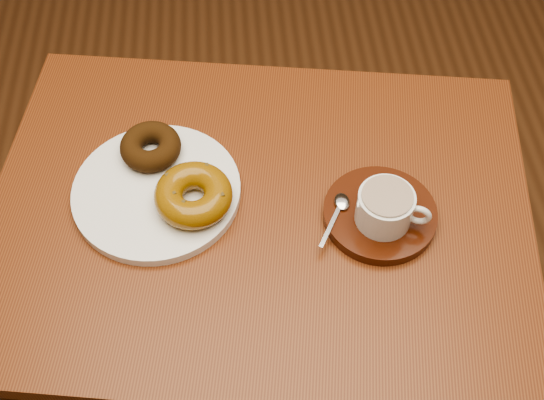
{
  "coord_description": "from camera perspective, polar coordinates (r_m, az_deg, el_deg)",
  "views": [
    {
      "loc": [
        -0.29,
        -0.84,
        1.61
      ],
      "look_at": [
        -0.24,
        -0.25,
        0.79
      ],
      "focal_mm": 45.0,
      "sensor_mm": 36.0,
      "label": 1
    }
  ],
  "objects": [
    {
      "name": "donut_caramel",
      "position": [
        1.0,
        -6.59,
        0.41
      ],
      "size": [
        0.12,
        0.12,
        0.04
      ],
      "rotation": [
        0.0,
        0.0,
        0.04
      ],
      "color": "#8A5B0F",
      "rests_on": "donut_plate"
    },
    {
      "name": "teaspoon",
      "position": [
        1.01,
        5.68,
        -0.54
      ],
      "size": [
        0.05,
        0.09,
        0.01
      ],
      "rotation": [
        0.0,
        0.0,
        -0.49
      ],
      "color": "silver",
      "rests_on": "saucer"
    },
    {
      "name": "donut_plate",
      "position": [
        1.05,
        -9.62,
        0.73
      ],
      "size": [
        0.31,
        0.31,
        0.02
      ],
      "primitive_type": "cylinder",
      "rotation": [
        0.0,
        0.0,
        -0.22
      ],
      "color": "white",
      "rests_on": "cafe_table"
    },
    {
      "name": "cafe_table",
      "position": [
        1.13,
        -1.01,
        -4.27
      ],
      "size": [
        0.91,
        0.74,
        0.77
      ],
      "rotation": [
        0.0,
        0.0,
        -0.16
      ],
      "color": "brown",
      "rests_on": "ground"
    },
    {
      "name": "donut_cinnamon",
      "position": [
        1.08,
        -10.12,
        4.42
      ],
      "size": [
        0.13,
        0.13,
        0.03
      ],
      "primitive_type": "torus",
      "rotation": [
        0.0,
        0.0,
        -0.45
      ],
      "color": "#371E0B",
      "rests_on": "donut_plate"
    },
    {
      "name": "saucer",
      "position": [
        1.02,
        9.0,
        -1.19
      ],
      "size": [
        0.21,
        0.21,
        0.02
      ],
      "primitive_type": "cylinder",
      "rotation": [
        0.0,
        0.0,
        -0.31
      ],
      "color": "#3B1508",
      "rests_on": "cafe_table"
    },
    {
      "name": "ground",
      "position": [
        1.84,
        7.06,
        -7.4
      ],
      "size": [
        6.0,
        6.0,
        0.0
      ],
      "primitive_type": "plane",
      "color": "brown",
      "rests_on": "ground"
    },
    {
      "name": "coffee_cup",
      "position": [
        0.99,
        9.51,
        -0.62
      ],
      "size": [
        0.11,
        0.08,
        0.06
      ],
      "rotation": [
        0.0,
        0.0,
        -0.38
      ],
      "color": "white",
      "rests_on": "saucer"
    }
  ]
}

